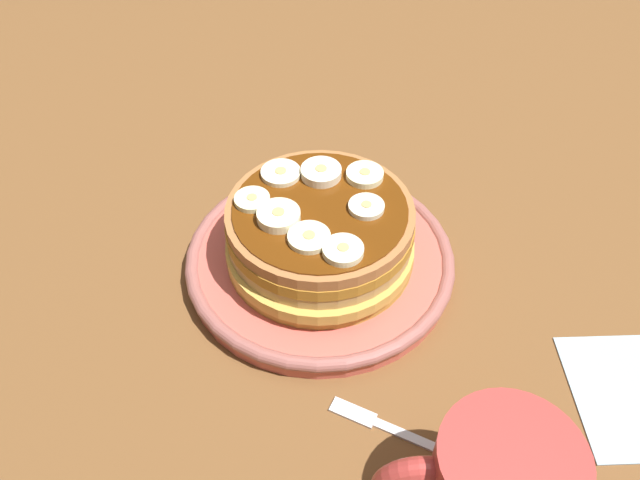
# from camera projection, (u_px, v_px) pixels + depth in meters

# --- Properties ---
(ground_plane) EXTENTS (1.40, 1.40, 0.03)m
(ground_plane) POSITION_uv_depth(u_px,v_px,m) (320.00, 279.00, 0.60)
(ground_plane) COLOR brown
(plate) EXTENTS (0.24, 0.24, 0.02)m
(plate) POSITION_uv_depth(u_px,v_px,m) (320.00, 259.00, 0.58)
(plate) COLOR #CC594C
(plate) RESTS_ON ground_plane
(pancake_stack) EXTENTS (0.17, 0.17, 0.06)m
(pancake_stack) POSITION_uv_depth(u_px,v_px,m) (320.00, 234.00, 0.56)
(pancake_stack) COLOR #AC8935
(pancake_stack) RESTS_ON plate
(banana_slice_0) EXTENTS (0.03, 0.03, 0.01)m
(banana_slice_0) POSITION_uv_depth(u_px,v_px,m) (343.00, 251.00, 0.50)
(banana_slice_0) COLOR #EBEABF
(banana_slice_0) RESTS_ON pancake_stack
(banana_slice_1) EXTENTS (0.03, 0.03, 0.01)m
(banana_slice_1) POSITION_uv_depth(u_px,v_px,m) (366.00, 204.00, 0.54)
(banana_slice_1) COLOR #EBE5C5
(banana_slice_1) RESTS_ON pancake_stack
(banana_slice_2) EXTENTS (0.03, 0.03, 0.01)m
(banana_slice_2) POSITION_uv_depth(u_px,v_px,m) (309.00, 238.00, 0.51)
(banana_slice_2) COLOR #F1EBB8
(banana_slice_2) RESTS_ON pancake_stack
(banana_slice_3) EXTENTS (0.03, 0.03, 0.01)m
(banana_slice_3) POSITION_uv_depth(u_px,v_px,m) (252.00, 200.00, 0.54)
(banana_slice_3) COLOR #F1F0B5
(banana_slice_3) RESTS_ON pancake_stack
(banana_slice_4) EXTENTS (0.04, 0.04, 0.01)m
(banana_slice_4) POSITION_uv_depth(u_px,v_px,m) (325.00, 173.00, 0.56)
(banana_slice_4) COLOR #EFE1C2
(banana_slice_4) RESTS_ON pancake_stack
(banana_slice_5) EXTENTS (0.04, 0.04, 0.01)m
(banana_slice_5) POSITION_uv_depth(u_px,v_px,m) (281.00, 174.00, 0.56)
(banana_slice_5) COLOR #F4EAC0
(banana_slice_5) RESTS_ON pancake_stack
(banana_slice_6) EXTENTS (0.04, 0.04, 0.01)m
(banana_slice_6) POSITION_uv_depth(u_px,v_px,m) (279.00, 216.00, 0.52)
(banana_slice_6) COLOR #FAECBD
(banana_slice_6) RESTS_ON pancake_stack
(banana_slice_7) EXTENTS (0.03, 0.03, 0.01)m
(banana_slice_7) POSITION_uv_depth(u_px,v_px,m) (365.00, 175.00, 0.56)
(banana_slice_7) COLOR #F5F3BE
(banana_slice_7) RESTS_ON pancake_stack
(fork) EXTENTS (0.12, 0.06, 0.01)m
(fork) POSITION_uv_depth(u_px,v_px,m) (402.00, 433.00, 0.47)
(fork) COLOR silver
(fork) RESTS_ON ground_plane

